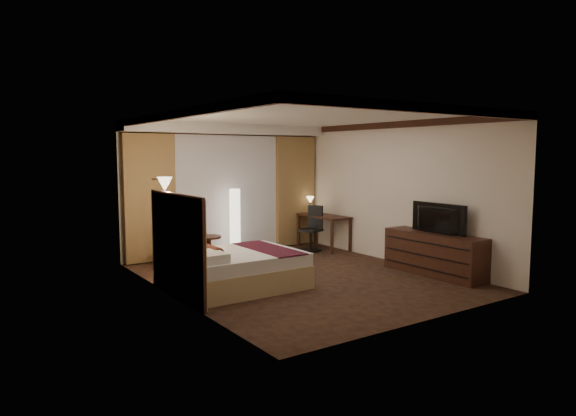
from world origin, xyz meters
TOP-DOWN VIEW (x-y plane):
  - floor at (0.00, 0.00)m, footprint 4.50×5.50m
  - ceiling at (0.00, 0.00)m, footprint 4.50×5.50m
  - back_wall at (0.00, 2.75)m, footprint 4.50×0.02m
  - left_wall at (-2.25, 0.00)m, footprint 0.02×5.50m
  - right_wall at (2.25, 0.00)m, footprint 0.02×5.50m
  - crown_molding at (0.00, 0.00)m, footprint 4.50×5.50m
  - soffit at (0.00, 2.50)m, footprint 4.50×0.50m
  - curtain_sheer at (0.00, 2.67)m, footprint 2.48×0.04m
  - curtain_left_drape at (-1.70, 2.61)m, footprint 1.00×0.14m
  - curtain_right_drape at (1.70, 2.61)m, footprint 1.00×0.14m
  - wall_sconce at (-2.09, 0.76)m, footprint 0.24×0.24m
  - bed at (-1.23, 0.01)m, footprint 1.92×1.50m
  - headboard at (-2.20, 0.01)m, footprint 0.12×1.80m
  - armchair at (-1.46, 1.76)m, footprint 0.83×0.86m
  - side_table at (-0.82, 1.90)m, footprint 0.48×0.48m
  - floor_lamp at (-0.02, 2.32)m, footprint 0.29×0.29m
  - desk at (1.95, 1.87)m, footprint 0.55×1.30m
  - desk_lamp at (1.95, 2.37)m, footprint 0.18×0.18m
  - office_chair at (1.56, 1.82)m, footprint 0.60×0.60m
  - dresser at (2.00, -1.16)m, footprint 0.50×1.89m
  - television at (1.97, -1.16)m, footprint 0.66×1.13m

SIDE VIEW (x-z plane):
  - floor at x=0.00m, z-range -0.01..0.01m
  - side_table at x=-0.82m, z-range 0.00..0.53m
  - bed at x=-1.23m, z-range 0.00..0.56m
  - armchair at x=-1.46m, z-range 0.00..0.70m
  - dresser at x=2.00m, z-range 0.00..0.73m
  - desk at x=1.95m, z-range 0.00..0.75m
  - office_chair at x=1.56m, z-range 0.00..0.99m
  - floor_lamp at x=-0.02m, z-range 0.00..1.39m
  - headboard at x=-2.20m, z-range 0.00..1.50m
  - desk_lamp at x=1.95m, z-range 0.75..1.09m
  - television at x=1.97m, z-range 0.98..1.13m
  - curtain_sheer at x=0.00m, z-range 0.02..2.48m
  - curtain_left_drape at x=-1.70m, z-range 0.02..2.48m
  - curtain_right_drape at x=1.70m, z-range 0.02..2.48m
  - back_wall at x=0.00m, z-range 0.00..2.70m
  - left_wall at x=-2.25m, z-range 0.00..2.70m
  - right_wall at x=2.25m, z-range 0.00..2.70m
  - wall_sconce at x=-2.09m, z-range 1.50..1.74m
  - soffit at x=0.00m, z-range 2.50..2.70m
  - crown_molding at x=0.00m, z-range 2.58..2.70m
  - ceiling at x=0.00m, z-range 2.70..2.71m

